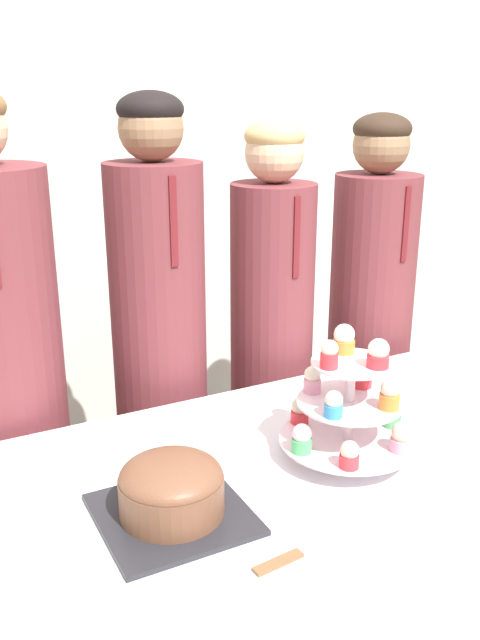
{
  "coord_description": "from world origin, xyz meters",
  "views": [
    {
      "loc": [
        -0.7,
        -0.74,
        1.46
      ],
      "look_at": [
        -0.11,
        0.39,
        1.03
      ],
      "focal_mm": 38.0,
      "sensor_mm": 36.0,
      "label": 1
    }
  ],
  "objects_px": {
    "student_2": "(271,367)",
    "round_cake": "(171,489)",
    "student_0": "(5,415)",
    "cake_knife": "(305,551)",
    "cupcake_stand": "(351,403)",
    "student_3": "(368,346)",
    "student_1": "(161,379)"
  },
  "relations": [
    {
      "from": "cake_knife",
      "to": "student_2",
      "type": "relative_size",
      "value": 0.22
    },
    {
      "from": "student_1",
      "to": "student_2",
      "type": "bearing_deg",
      "value": -0.0
    },
    {
      "from": "student_2",
      "to": "student_3",
      "type": "bearing_deg",
      "value": 0.0
    },
    {
      "from": "round_cake",
      "to": "cupcake_stand",
      "type": "distance_m",
      "value": 0.42
    },
    {
      "from": "student_2",
      "to": "student_3",
      "type": "distance_m",
      "value": 0.37
    },
    {
      "from": "student_1",
      "to": "student_2",
      "type": "distance_m",
      "value": 0.36
    },
    {
      "from": "round_cake",
      "to": "student_2",
      "type": "xyz_separation_m",
      "value": [
        0.58,
        0.64,
        -0.11
      ]
    },
    {
      "from": "cake_knife",
      "to": "student_1",
      "type": "height_order",
      "value": "student_1"
    },
    {
      "from": "round_cake",
      "to": "student_2",
      "type": "relative_size",
      "value": 0.19
    },
    {
      "from": "student_0",
      "to": "student_2",
      "type": "relative_size",
      "value": 1.06
    },
    {
      "from": "student_2",
      "to": "round_cake",
      "type": "bearing_deg",
      "value": -132.21
    },
    {
      "from": "round_cake",
      "to": "student_1",
      "type": "relative_size",
      "value": 0.18
    },
    {
      "from": "student_0",
      "to": "student_1",
      "type": "xyz_separation_m",
      "value": [
        0.42,
        -0.0,
        0.01
      ]
    },
    {
      "from": "round_cake",
      "to": "student_0",
      "type": "distance_m",
      "value": 0.67
    },
    {
      "from": "student_0",
      "to": "student_1",
      "type": "bearing_deg",
      "value": -0.0
    },
    {
      "from": "round_cake",
      "to": "cake_knife",
      "type": "relative_size",
      "value": 0.85
    },
    {
      "from": "round_cake",
      "to": "student_0",
      "type": "height_order",
      "value": "student_0"
    },
    {
      "from": "student_0",
      "to": "student_1",
      "type": "relative_size",
      "value": 1.01
    },
    {
      "from": "round_cake",
      "to": "student_3",
      "type": "distance_m",
      "value": 1.15
    },
    {
      "from": "student_2",
      "to": "student_1",
      "type": "bearing_deg",
      "value": 180.0
    },
    {
      "from": "cupcake_stand",
      "to": "student_3",
      "type": "bearing_deg",
      "value": 48.96
    },
    {
      "from": "round_cake",
      "to": "student_2",
      "type": "bearing_deg",
      "value": 47.79
    },
    {
      "from": "round_cake",
      "to": "student_0",
      "type": "xyz_separation_m",
      "value": [
        -0.2,
        0.64,
        -0.09
      ]
    },
    {
      "from": "round_cake",
      "to": "student_3",
      "type": "bearing_deg",
      "value": 34.02
    },
    {
      "from": "cupcake_stand",
      "to": "cake_knife",
      "type": "bearing_deg",
      "value": -138.3
    },
    {
      "from": "cupcake_stand",
      "to": "student_1",
      "type": "height_order",
      "value": "student_1"
    },
    {
      "from": "student_1",
      "to": "student_2",
      "type": "height_order",
      "value": "student_1"
    },
    {
      "from": "cake_knife",
      "to": "cupcake_stand",
      "type": "distance_m",
      "value": 0.36
    },
    {
      "from": "student_0",
      "to": "student_3",
      "type": "distance_m",
      "value": 1.14
    },
    {
      "from": "student_0",
      "to": "student_3",
      "type": "bearing_deg",
      "value": -0.0
    },
    {
      "from": "student_2",
      "to": "cake_knife",
      "type": "bearing_deg",
      "value": -116.57
    },
    {
      "from": "student_1",
      "to": "student_3",
      "type": "xyz_separation_m",
      "value": [
        0.72,
        -0.0,
        -0.03
      ]
    }
  ]
}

